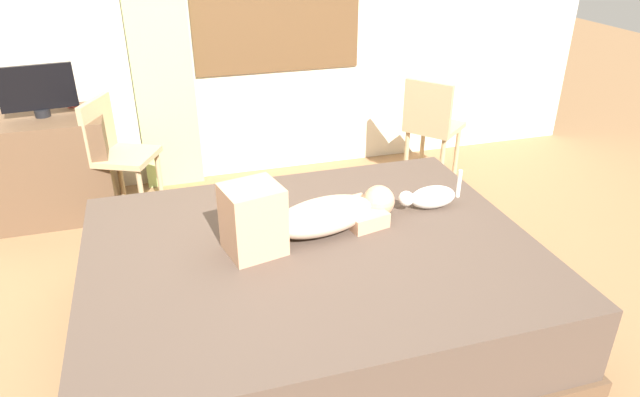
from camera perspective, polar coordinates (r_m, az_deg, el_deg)
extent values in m
plane|color=olive|center=(2.99, -2.58, -14.73)|extent=(16.00, 16.00, 0.00)
cube|color=brown|center=(3.04, -0.74, -12.10)|extent=(2.24, 1.74, 0.14)
cube|color=#4C3D33|center=(2.88, -0.77, -8.07)|extent=(2.18, 1.69, 0.38)
ellipsoid|color=#CCB299|center=(2.86, 0.33, -1.79)|extent=(0.60, 0.38, 0.17)
sphere|color=tan|center=(3.02, 5.93, -0.26)|extent=(0.17, 0.17, 0.17)
cube|color=tan|center=(2.68, -6.76, -2.12)|extent=(0.31, 0.29, 0.34)
cube|color=tan|center=(2.98, 4.00, -1.54)|extent=(0.26, 0.32, 0.08)
ellipsoid|color=silver|center=(3.15, 11.27, 0.14)|extent=(0.26, 0.12, 0.13)
sphere|color=silver|center=(3.09, 8.67, -0.01)|extent=(0.08, 0.08, 0.08)
cylinder|color=silver|center=(3.19, 13.83, 1.47)|extent=(0.02, 0.02, 0.16)
cube|color=brown|center=(4.44, -25.96, 2.82)|extent=(0.90, 0.56, 0.74)
cylinder|color=black|center=(4.30, -26.16, 7.74)|extent=(0.10, 0.10, 0.05)
cube|color=black|center=(4.25, -26.64, 9.95)|extent=(0.48, 0.08, 0.30)
cylinder|color=#B23D38|center=(4.42, -23.69, 9.01)|extent=(0.07, 0.07, 0.09)
cylinder|color=tan|center=(4.32, -15.83, 1.83)|extent=(0.04, 0.04, 0.44)
cylinder|color=tan|center=(4.08, -17.47, 0.01)|extent=(0.04, 0.04, 0.44)
cylinder|color=tan|center=(4.45, -19.41, 2.04)|extent=(0.04, 0.04, 0.44)
cylinder|color=tan|center=(4.21, -21.20, 0.29)|extent=(0.04, 0.04, 0.44)
cube|color=tan|center=(4.17, -18.96, 4.03)|extent=(0.51, 0.51, 0.04)
cube|color=tan|center=(4.18, -21.48, 6.76)|extent=(0.20, 0.36, 0.38)
cylinder|color=tan|center=(4.86, 10.27, 5.32)|extent=(0.04, 0.04, 0.44)
cylinder|color=tan|center=(4.76, 13.59, 4.49)|extent=(0.04, 0.04, 0.44)
cylinder|color=tan|center=(4.61, 8.67, 4.18)|extent=(0.04, 0.04, 0.44)
cylinder|color=tan|center=(4.50, 12.14, 3.29)|extent=(0.04, 0.04, 0.44)
cube|color=tan|center=(4.59, 11.44, 7.10)|extent=(0.53, 0.53, 0.04)
cube|color=tan|center=(4.38, 10.78, 9.08)|extent=(0.27, 0.32, 0.38)
cube|color=#ADCC75|center=(4.39, -16.08, 16.13)|extent=(0.44, 0.06, 2.46)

